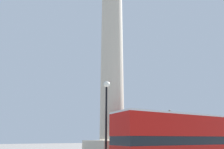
{
  "coord_description": "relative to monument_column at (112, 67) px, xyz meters",
  "views": [
    {
      "loc": [
        -9.79,
        -15.03,
        2.58
      ],
      "look_at": [
        0.0,
        0.0,
        8.34
      ],
      "focal_mm": 32.0,
      "sensor_mm": 36.0,
      "label": 1
    }
  ],
  "objects": [
    {
      "name": "monument_column",
      "position": [
        0.0,
        0.0,
        0.0
      ],
      "size": [
        5.26,
        5.26,
        24.21
      ],
      "color": "#BCB29E",
      "rests_on": "ground_plane"
    },
    {
      "name": "street_lamp",
      "position": [
        -2.5,
        -3.11,
        -5.3
      ],
      "size": [
        0.45,
        0.45,
        6.55
      ],
      "color": "black",
      "rests_on": "ground_plane"
    },
    {
      "name": "equestrian_statue",
      "position": [
        12.94,
        4.66,
        -7.15
      ],
      "size": [
        3.56,
        3.03,
        6.5
      ],
      "rotation": [
        0.0,
        0.0,
        -0.34
      ],
      "color": "#BCB29E",
      "rests_on": "ground_plane"
    },
    {
      "name": "bus_b",
      "position": [
        2.98,
        -5.28,
        -6.78
      ],
      "size": [
        11.43,
        3.54,
        4.24
      ],
      "rotation": [
        0.0,
        0.0,
        -0.09
      ],
      "color": "#B7140F",
      "rests_on": "ground_plane"
    }
  ]
}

